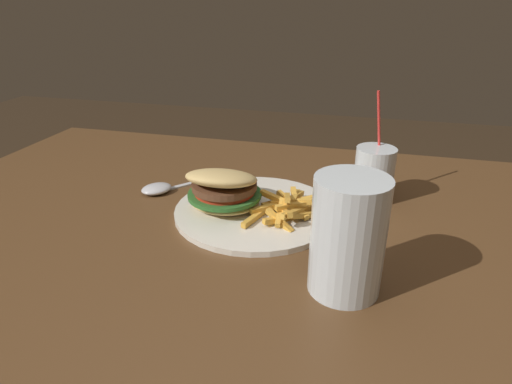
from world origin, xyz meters
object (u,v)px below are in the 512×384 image
at_px(beer_glass, 348,239).
at_px(juice_glass, 374,176).
at_px(meal_plate_near, 241,199).
at_px(spoon, 160,188).

bearing_deg(beer_glass, juice_glass, -96.50).
xyz_separation_m(beer_glass, juice_glass, (-0.03, -0.29, -0.03)).
bearing_deg(meal_plate_near, spoon, -15.19).
bearing_deg(meal_plate_near, juice_glass, -151.87).
distance_m(meal_plate_near, spoon, 0.19).
relative_size(meal_plate_near, spoon, 1.77).
relative_size(beer_glass, spoon, 0.97).
bearing_deg(spoon, meal_plate_near, 115.84).
distance_m(meal_plate_near, beer_glass, 0.26).
xyz_separation_m(meal_plate_near, beer_glass, (-0.19, 0.17, 0.05)).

